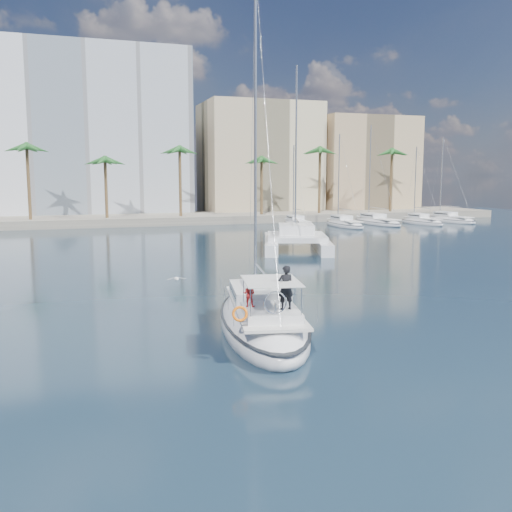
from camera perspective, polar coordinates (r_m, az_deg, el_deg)
name	(u,v)px	position (r m, az deg, el deg)	size (l,w,h in m)	color
ground	(288,309)	(31.58, 3.21, -5.32)	(160.00, 160.00, 0.00)	black
quay	(144,219)	(90.52, -11.15, 3.65)	(120.00, 14.00, 1.20)	gray
building_modern	(59,135)	(101.78, -19.10, 11.39)	(42.00, 16.00, 28.00)	white
building_beige	(259,160)	(104.08, 0.31, 9.53)	(20.00, 14.00, 20.00)	beige
building_tan_right	(363,166)	(110.33, 10.66, 8.79)	(18.00, 12.00, 18.00)	tan
palm_centre	(146,155)	(86.36, -10.99, 9.88)	(3.60, 3.60, 12.30)	brown
palm_right	(353,157)	(96.88, 9.68, 9.70)	(3.60, 3.60, 12.30)	brown
main_sloop	(262,320)	(26.95, 0.63, -6.46)	(6.11, 12.65, 18.02)	white
catamaran	(296,238)	(56.91, 4.04, 1.83)	(10.01, 13.83, 18.13)	white
seagull	(176,279)	(36.94, -7.97, -2.26)	(1.23, 0.53, 0.23)	silver
moored_yacht_a	(297,227)	(82.12, 4.14, 2.93)	(2.72, 9.35, 11.90)	white
moored_yacht_b	(344,227)	(83.04, 8.82, 2.91)	(3.14, 10.78, 13.72)	white
moored_yacht_c	(377,224)	(87.91, 12.00, 3.11)	(3.55, 12.21, 15.54)	white
moored_yacht_d	(422,224)	(89.72, 16.24, 3.06)	(2.72, 9.35, 11.90)	white
moored_yacht_e	(450,222)	(95.13, 18.79, 3.22)	(3.14, 10.78, 13.72)	white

